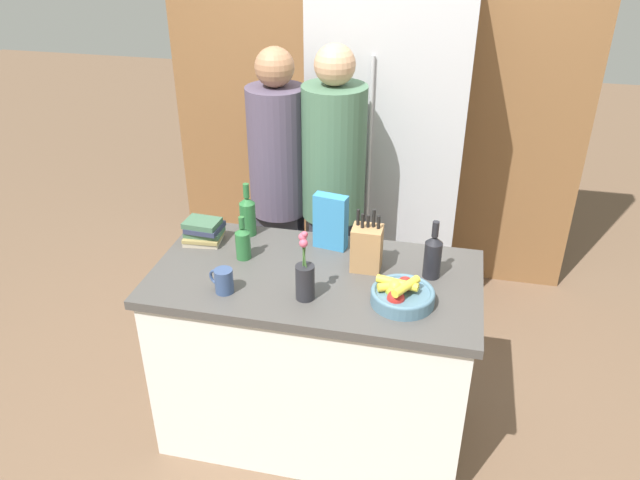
{
  "coord_description": "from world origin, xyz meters",
  "views": [
    {
      "loc": [
        0.52,
        -2.21,
        2.34
      ],
      "look_at": [
        0.0,
        0.09,
        1.0
      ],
      "focal_mm": 35.0,
      "sensor_mm": 36.0,
      "label": 1
    }
  ],
  "objects_px": {
    "cereal_box": "(331,222)",
    "person_in_blue": "(333,189)",
    "bottle_oil": "(248,215)",
    "bottle_vinegar": "(433,255)",
    "fruit_bowl": "(401,294)",
    "flower_vase": "(304,277)",
    "coffee_mug": "(223,281)",
    "person_at_sink": "(279,186)",
    "bottle_wine": "(243,242)",
    "refrigerator": "(387,153)",
    "knife_block": "(367,248)",
    "book_stack": "(204,231)"
  },
  "relations": [
    {
      "from": "fruit_bowl",
      "to": "person_in_blue",
      "type": "height_order",
      "value": "person_in_blue"
    },
    {
      "from": "knife_block",
      "to": "bottle_oil",
      "type": "xyz_separation_m",
      "value": [
        -0.6,
        0.19,
        0.0
      ]
    },
    {
      "from": "coffee_mug",
      "to": "bottle_wine",
      "type": "height_order",
      "value": "bottle_wine"
    },
    {
      "from": "bottle_oil",
      "to": "bottle_vinegar",
      "type": "relative_size",
      "value": 1.0
    },
    {
      "from": "bottle_vinegar",
      "to": "coffee_mug",
      "type": "bearing_deg",
      "value": -159.73
    },
    {
      "from": "refrigerator",
      "to": "fruit_bowl",
      "type": "bearing_deg",
      "value": -80.36
    },
    {
      "from": "fruit_bowl",
      "to": "bottle_wine",
      "type": "distance_m",
      "value": 0.76
    },
    {
      "from": "bottle_oil",
      "to": "bottle_vinegar",
      "type": "xyz_separation_m",
      "value": [
        0.88,
        -0.19,
        0.0
      ]
    },
    {
      "from": "coffee_mug",
      "to": "bottle_wine",
      "type": "xyz_separation_m",
      "value": [
        -0.01,
        0.28,
        0.03
      ]
    },
    {
      "from": "flower_vase",
      "to": "bottle_oil",
      "type": "height_order",
      "value": "flower_vase"
    },
    {
      "from": "fruit_bowl",
      "to": "coffee_mug",
      "type": "xyz_separation_m",
      "value": [
        -0.72,
        -0.08,
        0.01
      ]
    },
    {
      "from": "person_at_sink",
      "to": "refrigerator",
      "type": "bearing_deg",
      "value": 46.69
    },
    {
      "from": "fruit_bowl",
      "to": "bottle_wine",
      "type": "relative_size",
      "value": 1.24
    },
    {
      "from": "cereal_box",
      "to": "bottle_vinegar",
      "type": "distance_m",
      "value": 0.5
    },
    {
      "from": "flower_vase",
      "to": "person_in_blue",
      "type": "height_order",
      "value": "person_in_blue"
    },
    {
      "from": "coffee_mug",
      "to": "person_at_sink",
      "type": "xyz_separation_m",
      "value": [
        -0.02,
        0.91,
        0.02
      ]
    },
    {
      "from": "bottle_wine",
      "to": "person_in_blue",
      "type": "bearing_deg",
      "value": 65.6
    },
    {
      "from": "knife_block",
      "to": "person_at_sink",
      "type": "xyz_separation_m",
      "value": [
        -0.57,
        0.6,
        -0.03
      ]
    },
    {
      "from": "cereal_box",
      "to": "person_in_blue",
      "type": "bearing_deg",
      "value": 99.9
    },
    {
      "from": "bottle_oil",
      "to": "bottle_vinegar",
      "type": "distance_m",
      "value": 0.9
    },
    {
      "from": "cereal_box",
      "to": "bottle_oil",
      "type": "height_order",
      "value": "bottle_oil"
    },
    {
      "from": "fruit_bowl",
      "to": "bottle_wine",
      "type": "height_order",
      "value": "bottle_wine"
    },
    {
      "from": "bottle_wine",
      "to": "person_at_sink",
      "type": "distance_m",
      "value": 0.64
    },
    {
      "from": "knife_block",
      "to": "book_stack",
      "type": "xyz_separation_m",
      "value": [
        -0.78,
        0.07,
        -0.05
      ]
    },
    {
      "from": "person_at_sink",
      "to": "person_in_blue",
      "type": "xyz_separation_m",
      "value": [
        0.3,
        -0.01,
        0.01
      ]
    },
    {
      "from": "fruit_bowl",
      "to": "flower_vase",
      "type": "xyz_separation_m",
      "value": [
        -0.39,
        -0.05,
        0.06
      ]
    },
    {
      "from": "bottle_wine",
      "to": "knife_block",
      "type": "bearing_deg",
      "value": 3.41
    },
    {
      "from": "bottle_oil",
      "to": "person_at_sink",
      "type": "relative_size",
      "value": 0.16
    },
    {
      "from": "knife_block",
      "to": "bottle_oil",
      "type": "bearing_deg",
      "value": 162.81
    },
    {
      "from": "bottle_vinegar",
      "to": "bottle_wine",
      "type": "height_order",
      "value": "bottle_vinegar"
    },
    {
      "from": "refrigerator",
      "to": "fruit_bowl",
      "type": "distance_m",
      "value": 1.41
    },
    {
      "from": "bottle_vinegar",
      "to": "person_in_blue",
      "type": "height_order",
      "value": "person_in_blue"
    },
    {
      "from": "bottle_oil",
      "to": "refrigerator",
      "type": "bearing_deg",
      "value": 60.73
    },
    {
      "from": "coffee_mug",
      "to": "fruit_bowl",
      "type": "bearing_deg",
      "value": 6.34
    },
    {
      "from": "flower_vase",
      "to": "cereal_box",
      "type": "relative_size",
      "value": 1.18
    },
    {
      "from": "bottle_oil",
      "to": "person_in_blue",
      "type": "relative_size",
      "value": 0.15
    },
    {
      "from": "coffee_mug",
      "to": "person_at_sink",
      "type": "bearing_deg",
      "value": 91.5
    },
    {
      "from": "flower_vase",
      "to": "coffee_mug",
      "type": "xyz_separation_m",
      "value": [
        -0.34,
        -0.03,
        -0.05
      ]
    },
    {
      "from": "refrigerator",
      "to": "cereal_box",
      "type": "xyz_separation_m",
      "value": [
        -0.13,
        -1.01,
        0.04
      ]
    },
    {
      "from": "bottle_oil",
      "to": "cereal_box",
      "type": "bearing_deg",
      "value": -5.07
    },
    {
      "from": "book_stack",
      "to": "bottle_vinegar",
      "type": "distance_m",
      "value": 1.07
    },
    {
      "from": "refrigerator",
      "to": "person_in_blue",
      "type": "relative_size",
      "value": 1.14
    },
    {
      "from": "fruit_bowl",
      "to": "flower_vase",
      "type": "relative_size",
      "value": 0.83
    },
    {
      "from": "bottle_vinegar",
      "to": "bottle_oil",
      "type": "bearing_deg",
      "value": 167.93
    },
    {
      "from": "refrigerator",
      "to": "flower_vase",
      "type": "relative_size",
      "value": 6.33
    },
    {
      "from": "bottle_oil",
      "to": "person_in_blue",
      "type": "bearing_deg",
      "value": 50.62
    },
    {
      "from": "cereal_box",
      "to": "bottle_vinegar",
      "type": "relative_size",
      "value": 0.99
    },
    {
      "from": "refrigerator",
      "to": "bottle_oil",
      "type": "distance_m",
      "value": 1.11
    },
    {
      "from": "knife_block",
      "to": "coffee_mug",
      "type": "xyz_separation_m",
      "value": [
        -0.54,
        -0.31,
        -0.05
      ]
    },
    {
      "from": "knife_block",
      "to": "person_at_sink",
      "type": "height_order",
      "value": "person_at_sink"
    }
  ]
}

